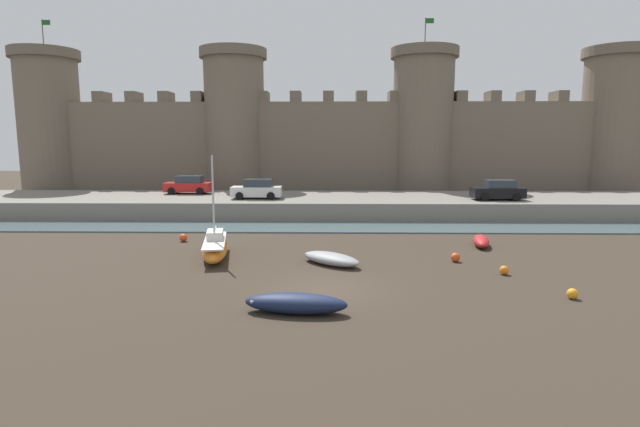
% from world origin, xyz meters
% --- Properties ---
extents(ground_plane, '(160.00, 160.00, 0.00)m').
position_xyz_m(ground_plane, '(0.00, 0.00, 0.00)').
color(ground_plane, '#382D23').
extents(water_channel, '(80.00, 4.50, 0.10)m').
position_xyz_m(water_channel, '(0.00, 14.87, 0.05)').
color(water_channel, slate).
rests_on(water_channel, ground).
extents(quay_road, '(71.52, 10.00, 1.45)m').
position_xyz_m(quay_road, '(0.00, 22.12, 0.73)').
color(quay_road, slate).
rests_on(quay_road, ground).
extents(castle, '(66.49, 6.97, 18.63)m').
position_xyz_m(castle, '(-0.00, 32.94, 6.81)').
color(castle, '#706354').
rests_on(castle, ground).
extents(rowboat_midflat_centre, '(1.47, 2.93, 0.64)m').
position_xyz_m(rowboat_midflat_centre, '(9.17, 8.75, 0.33)').
color(rowboat_midflat_centre, red).
rests_on(rowboat_midflat_centre, ground).
extents(sailboat_foreground_right, '(2.25, 5.69, 5.51)m').
position_xyz_m(sailboat_foreground_right, '(-6.03, 5.58, 0.58)').
color(sailboat_foreground_right, orange).
rests_on(sailboat_foreground_right, ground).
extents(rowboat_near_channel_right, '(3.91, 1.62, 0.74)m').
position_xyz_m(rowboat_near_channel_right, '(-1.11, -3.02, 0.39)').
color(rowboat_near_channel_right, '#141E3D').
rests_on(rowboat_near_channel_right, ground).
extents(rowboat_foreground_centre, '(3.52, 3.26, 0.61)m').
position_xyz_m(rowboat_foreground_centre, '(0.21, 4.18, 0.32)').
color(rowboat_foreground_centre, gray).
rests_on(rowboat_foreground_centre, ground).
extents(mooring_buoy_near_channel, '(0.48, 0.48, 0.48)m').
position_xyz_m(mooring_buoy_near_channel, '(-8.99, 9.80, 0.24)').
color(mooring_buoy_near_channel, '#E04C1E').
rests_on(mooring_buoy_near_channel, ground).
extents(mooring_buoy_mid_mud, '(0.43, 0.43, 0.43)m').
position_xyz_m(mooring_buoy_mid_mud, '(9.82, -1.17, 0.21)').
color(mooring_buoy_mid_mud, orange).
rests_on(mooring_buoy_mid_mud, ground).
extents(mooring_buoy_off_centre, '(0.43, 0.43, 0.43)m').
position_xyz_m(mooring_buoy_off_centre, '(8.35, 2.41, 0.21)').
color(mooring_buoy_off_centre, orange).
rests_on(mooring_buoy_off_centre, ground).
extents(mooring_buoy_near_shore, '(0.48, 0.48, 0.48)m').
position_xyz_m(mooring_buoy_near_shore, '(6.69, 4.88, 0.24)').
color(mooring_buoy_near_shore, '#E04C1E').
rests_on(mooring_buoy_near_shore, ground).
extents(car_quay_east, '(4.11, 1.90, 1.62)m').
position_xyz_m(car_quay_east, '(-12.63, 24.17, 2.23)').
color(car_quay_east, red).
rests_on(car_quay_east, quay_road).
extents(car_quay_centre_west, '(4.11, 1.90, 1.62)m').
position_xyz_m(car_quay_centre_west, '(13.80, 19.93, 2.23)').
color(car_quay_centre_west, black).
rests_on(car_quay_centre_west, quay_road).
extents(car_quay_centre_east, '(4.11, 1.90, 1.62)m').
position_xyz_m(car_quay_centre_east, '(-5.88, 20.40, 2.23)').
color(car_quay_centre_east, silver).
rests_on(car_quay_centre_east, quay_road).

